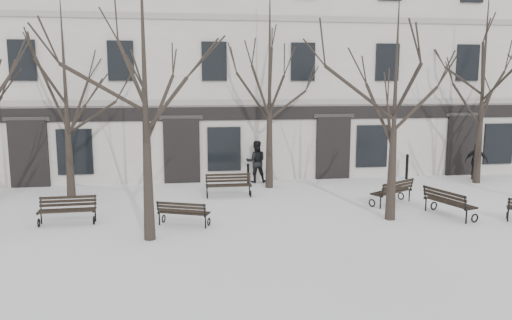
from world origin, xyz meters
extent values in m
plane|color=white|center=(0.00, 0.00, 0.00)|extent=(100.00, 100.00, 0.00)
cube|color=beige|center=(0.00, 13.00, 5.50)|extent=(40.00, 10.00, 11.00)
cube|color=gray|center=(0.00, 7.97, 3.60)|extent=(40.00, 0.12, 0.25)
cube|color=gray|center=(0.00, 7.97, 7.30)|extent=(40.00, 0.12, 0.25)
cube|color=black|center=(0.00, 7.96, 3.10)|extent=(40.00, 0.10, 0.60)
cube|color=black|center=(-10.00, 7.94, 1.45)|extent=(1.60, 0.22, 2.90)
cube|color=#2D2B28|center=(-10.00, 7.90, 2.95)|extent=(1.90, 0.08, 0.18)
cube|color=black|center=(-8.10, 7.95, 1.50)|extent=(1.50, 0.14, 2.00)
cube|color=black|center=(-3.50, 7.94, 1.45)|extent=(1.60, 0.22, 2.90)
cube|color=#2D2B28|center=(-3.50, 7.90, 2.95)|extent=(1.90, 0.08, 0.18)
cube|color=black|center=(-1.60, 7.95, 1.50)|extent=(1.50, 0.14, 2.00)
cube|color=black|center=(3.50, 7.94, 1.45)|extent=(1.60, 0.22, 2.90)
cube|color=#2D2B28|center=(3.50, 7.90, 2.95)|extent=(1.90, 0.08, 0.18)
cube|color=black|center=(5.40, 7.95, 1.50)|extent=(1.50, 0.14, 2.00)
cube|color=black|center=(10.00, 7.94, 1.45)|extent=(1.60, 0.22, 2.90)
cube|color=#2D2B28|center=(10.00, 7.90, 2.95)|extent=(1.90, 0.08, 0.18)
cube|color=black|center=(11.90, 7.95, 1.50)|extent=(1.50, 0.14, 2.00)
cube|color=black|center=(-10.00, 7.95, 5.40)|extent=(1.10, 0.14, 1.70)
cube|color=black|center=(-6.00, 7.95, 5.40)|extent=(1.10, 0.14, 1.70)
cube|color=black|center=(-2.00, 7.95, 5.40)|extent=(1.10, 0.14, 1.70)
cube|color=black|center=(2.00, 7.95, 5.40)|extent=(1.10, 0.14, 1.70)
cube|color=black|center=(6.00, 7.95, 5.40)|extent=(1.10, 0.14, 1.70)
cube|color=black|center=(10.00, 7.95, 5.40)|extent=(1.10, 0.14, 1.70)
cone|color=black|center=(-4.42, -0.21, 1.75)|extent=(0.34, 0.34, 3.51)
cone|color=black|center=(3.33, 0.83, 1.52)|extent=(0.34, 0.34, 3.04)
cone|color=black|center=(-7.87, 5.81, 1.63)|extent=(0.34, 0.34, 3.26)
cone|color=black|center=(0.21, 6.36, 1.81)|extent=(0.34, 0.34, 3.62)
cone|color=black|center=(9.63, 6.02, 1.79)|extent=(0.34, 0.34, 3.59)
torus|color=black|center=(-7.95, 1.53, 0.14)|extent=(0.06, 0.29, 0.28)
cylinder|color=black|center=(-7.97, 1.88, 0.22)|extent=(0.05, 0.05, 0.44)
cube|color=black|center=(-7.96, 1.71, 0.44)|extent=(0.07, 0.54, 0.05)
torus|color=black|center=(-6.29, 1.60, 0.14)|extent=(0.06, 0.29, 0.28)
cylinder|color=black|center=(-6.30, 1.95, 0.22)|extent=(0.05, 0.05, 0.44)
cube|color=black|center=(-6.30, 1.77, 0.44)|extent=(0.07, 0.54, 0.05)
cube|color=black|center=(-7.12, 1.53, 0.46)|extent=(1.76, 0.16, 0.03)
cube|color=black|center=(-7.13, 1.66, 0.46)|extent=(1.76, 0.16, 0.03)
cube|color=black|center=(-7.13, 1.80, 0.46)|extent=(1.76, 0.16, 0.03)
cube|color=black|center=(-7.14, 1.94, 0.46)|extent=(1.76, 0.16, 0.03)
cube|color=black|center=(-7.14, 1.98, 0.59)|extent=(1.76, 0.10, 0.09)
cube|color=black|center=(-7.14, 2.00, 0.71)|extent=(1.76, 0.10, 0.09)
cube|color=black|center=(-7.14, 2.02, 0.82)|extent=(1.76, 0.10, 0.09)
cylinder|color=black|center=(-7.97, 1.96, 0.64)|extent=(0.04, 0.14, 0.49)
cylinder|color=black|center=(-6.31, 2.03, 0.64)|extent=(0.04, 0.14, 0.49)
torus|color=black|center=(-2.66, 0.95, 0.13)|extent=(0.14, 0.26, 0.26)
cylinder|color=black|center=(-2.78, 0.64, 0.20)|extent=(0.05, 0.05, 0.41)
cube|color=black|center=(-2.72, 0.80, 0.41)|extent=(0.22, 0.48, 0.05)
torus|color=black|center=(-4.09, 1.51, 0.13)|extent=(0.14, 0.26, 0.26)
cylinder|color=black|center=(-4.21, 1.21, 0.20)|extent=(0.05, 0.05, 0.41)
cube|color=black|center=(-4.15, 1.36, 0.41)|extent=(0.22, 0.48, 0.05)
cube|color=black|center=(-3.36, 1.26, 0.43)|extent=(1.55, 0.67, 0.03)
cube|color=black|center=(-3.41, 1.14, 0.43)|extent=(1.55, 0.67, 0.03)
cube|color=black|center=(-3.46, 1.03, 0.43)|extent=(1.55, 0.67, 0.03)
cube|color=black|center=(-3.50, 0.91, 0.43)|extent=(1.55, 0.67, 0.03)
cube|color=black|center=(-3.52, 0.87, 0.54)|extent=(1.53, 0.63, 0.08)
cube|color=black|center=(-3.52, 0.86, 0.65)|extent=(1.53, 0.63, 0.08)
cube|color=black|center=(-3.53, 0.84, 0.76)|extent=(1.53, 0.63, 0.08)
cylinder|color=black|center=(-2.80, 0.58, 0.59)|extent=(0.08, 0.13, 0.45)
cylinder|color=black|center=(-4.24, 1.14, 0.59)|extent=(0.08, 0.13, 0.45)
torus|color=black|center=(7.19, 0.30, 0.13)|extent=(0.18, 0.25, 0.27)
cylinder|color=black|center=(7.02, 0.01, 0.21)|extent=(0.05, 0.05, 0.41)
cube|color=black|center=(7.11, 0.16, 0.41)|extent=(0.30, 0.45, 0.05)
cylinder|color=black|center=(6.98, -0.05, 0.60)|extent=(0.10, 0.13, 0.46)
torus|color=black|center=(-2.53, 4.67, 0.14)|extent=(0.05, 0.29, 0.29)
cylinder|color=black|center=(-2.53, 5.03, 0.23)|extent=(0.05, 0.05, 0.45)
cube|color=black|center=(-2.53, 4.85, 0.45)|extent=(0.05, 0.55, 0.05)
torus|color=black|center=(-0.83, 4.65, 0.14)|extent=(0.05, 0.29, 0.29)
cylinder|color=black|center=(-0.83, 5.01, 0.23)|extent=(0.05, 0.05, 0.45)
cube|color=black|center=(-0.83, 4.83, 0.45)|extent=(0.05, 0.55, 0.05)
cube|color=black|center=(-1.68, 4.62, 0.47)|extent=(1.80, 0.10, 0.04)
cube|color=black|center=(-1.68, 4.76, 0.47)|extent=(1.80, 0.10, 0.04)
cube|color=black|center=(-1.68, 4.90, 0.47)|extent=(1.80, 0.10, 0.04)
cube|color=black|center=(-1.68, 5.04, 0.47)|extent=(1.80, 0.10, 0.04)
cube|color=black|center=(-1.68, 5.08, 0.60)|extent=(1.80, 0.05, 0.09)
cube|color=black|center=(-1.68, 5.10, 0.72)|extent=(1.80, 0.05, 0.09)
cube|color=black|center=(-1.68, 5.12, 0.84)|extent=(1.80, 0.05, 0.09)
cylinder|color=black|center=(-2.53, 5.11, 0.65)|extent=(0.04, 0.14, 0.50)
cylinder|color=black|center=(-0.83, 5.09, 0.65)|extent=(0.04, 0.14, 0.50)
torus|color=black|center=(4.87, 3.40, 0.15)|extent=(0.20, 0.28, 0.30)
cylinder|color=black|center=(5.06, 3.08, 0.23)|extent=(0.05, 0.05, 0.47)
cube|color=black|center=(4.96, 3.24, 0.47)|extent=(0.34, 0.52, 0.05)
torus|color=black|center=(3.35, 2.51, 0.15)|extent=(0.20, 0.28, 0.30)
cylinder|color=black|center=(3.54, 2.18, 0.23)|extent=(0.05, 0.05, 0.47)
cube|color=black|center=(3.45, 2.35, 0.47)|extent=(0.34, 0.52, 0.05)
cube|color=black|center=(4.09, 2.99, 0.49)|extent=(1.65, 1.03, 0.04)
cube|color=black|center=(4.16, 2.87, 0.49)|extent=(1.65, 1.03, 0.04)
cube|color=black|center=(4.24, 2.74, 0.49)|extent=(1.65, 1.03, 0.04)
cube|color=black|center=(4.31, 2.62, 0.49)|extent=(1.65, 1.03, 0.04)
cube|color=black|center=(4.33, 2.58, 0.62)|extent=(1.62, 0.98, 0.09)
cube|color=black|center=(4.34, 2.56, 0.75)|extent=(1.62, 0.98, 0.09)
cube|color=black|center=(4.36, 2.54, 0.87)|extent=(1.62, 0.98, 0.09)
cylinder|color=black|center=(5.10, 3.01, 0.67)|extent=(0.11, 0.15, 0.52)
cylinder|color=black|center=(3.59, 2.11, 0.67)|extent=(0.11, 0.15, 0.52)
torus|color=black|center=(5.89, 0.07, 0.15)|extent=(0.31, 0.14, 0.31)
cylinder|color=black|center=(5.53, -0.04, 0.24)|extent=(0.05, 0.05, 0.47)
cube|color=black|center=(5.71, 0.01, 0.47)|extent=(0.57, 0.22, 0.05)
torus|color=black|center=(5.38, 1.78, 0.15)|extent=(0.31, 0.14, 0.31)
cylinder|color=black|center=(5.01, 1.67, 0.24)|extent=(0.05, 0.05, 0.47)
cube|color=black|center=(5.20, 1.73, 0.47)|extent=(0.57, 0.22, 0.05)
cube|color=black|center=(5.67, 0.94, 0.49)|extent=(0.63, 1.84, 0.04)
cube|color=black|center=(5.53, 0.89, 0.49)|extent=(0.63, 1.84, 0.04)
cube|color=black|center=(5.39, 0.85, 0.49)|extent=(0.63, 1.84, 0.04)
cube|color=black|center=(5.25, 0.81, 0.49)|extent=(0.63, 1.84, 0.04)
cube|color=black|center=(5.21, 0.80, 0.63)|extent=(0.58, 1.83, 0.09)
cube|color=black|center=(5.19, 0.79, 0.76)|extent=(0.58, 1.83, 0.09)
cube|color=black|center=(5.17, 0.78, 0.88)|extent=(0.58, 1.83, 0.09)
cylinder|color=black|center=(5.45, -0.07, 0.68)|extent=(0.16, 0.08, 0.52)
cylinder|color=black|center=(4.93, 1.65, 0.68)|extent=(0.16, 0.08, 0.52)
cylinder|color=black|center=(-0.65, 6.85, 0.45)|extent=(0.11, 0.11, 0.90)
sphere|color=black|center=(-0.65, 6.85, 0.92)|extent=(0.13, 0.13, 0.13)
cylinder|color=black|center=(6.90, 7.30, 0.54)|extent=(0.13, 0.13, 1.09)
sphere|color=black|center=(6.90, 7.30, 1.11)|extent=(0.15, 0.15, 0.15)
imported|color=black|center=(-0.20, 7.54, 0.00)|extent=(0.97, 0.77, 1.90)
imported|color=black|center=(10.03, 6.71, 0.00)|extent=(1.04, 0.97, 1.72)
camera|label=1|loc=(-3.35, -14.41, 4.53)|focal=35.00mm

